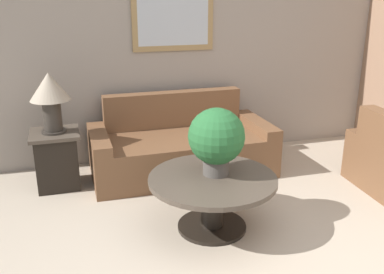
% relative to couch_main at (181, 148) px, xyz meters
% --- Properties ---
extents(wall_back, '(6.60, 0.09, 2.60)m').
position_rel_couch_main_xyz_m(wall_back, '(0.31, 0.54, 1.04)').
color(wall_back, gray).
rests_on(wall_back, ground_plane).
extents(couch_main, '(1.91, 0.90, 0.82)m').
position_rel_couch_main_xyz_m(couch_main, '(0.00, 0.00, 0.00)').
color(couch_main, brown).
rests_on(couch_main, ground_plane).
extents(coffee_table, '(1.04, 1.04, 0.46)m').
position_rel_couch_main_xyz_m(coffee_table, '(-0.08, -1.24, 0.07)').
color(coffee_table, black).
rests_on(coffee_table, ground_plane).
extents(side_table, '(0.47, 0.47, 0.57)m').
position_rel_couch_main_xyz_m(side_table, '(-1.29, -0.01, 0.03)').
color(side_table, black).
rests_on(side_table, ground_plane).
extents(table_lamp, '(0.38, 0.38, 0.59)m').
position_rel_couch_main_xyz_m(table_lamp, '(-1.29, -0.01, 0.70)').
color(table_lamp, '#2D2823').
rests_on(table_lamp, side_table).
extents(potted_plant_on_table, '(0.46, 0.46, 0.55)m').
position_rel_couch_main_xyz_m(potted_plant_on_table, '(-0.03, -1.19, 0.50)').
color(potted_plant_on_table, '#4C4742').
rests_on(potted_plant_on_table, coffee_table).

